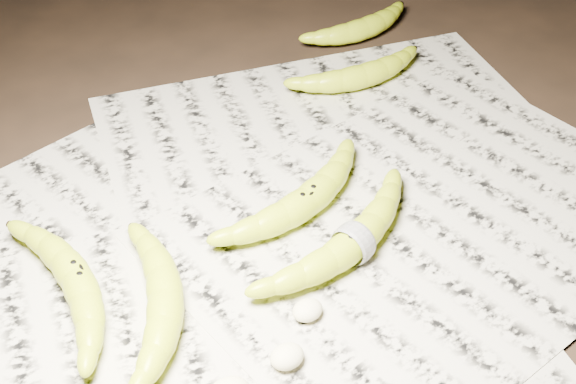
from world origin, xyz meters
TOP-DOWN VIEW (x-y plane):
  - ground at (0.00, 0.00)m, footprint 3.00×3.00m
  - newspaper_patch at (-0.02, 0.02)m, footprint 0.90×0.70m
  - banana_left_a at (-0.21, 0.07)m, footprint 0.07×0.20m
  - banana_left_b at (-0.16, -0.01)m, footprint 0.14×0.19m
  - banana_center at (0.04, 0.03)m, footprint 0.21×0.10m
  - banana_taped at (0.04, -0.05)m, footprint 0.22×0.11m
  - banana_upper_a at (0.25, 0.20)m, footprint 0.18×0.08m
  - banana_upper_b at (0.34, 0.30)m, footprint 0.16×0.06m
  - measuring_tape at (0.04, -0.05)m, footprint 0.01×0.05m
  - flesh_chunk_b at (-0.10, -0.12)m, footprint 0.03×0.03m
  - flesh_chunk_c at (-0.05, -0.09)m, footprint 0.03×0.03m

SIDE VIEW (x-z plane):
  - ground at x=0.00m, z-range 0.00..0.00m
  - newspaper_patch at x=-0.02m, z-range 0.00..0.01m
  - flesh_chunk_c at x=-0.05m, z-range 0.01..0.03m
  - flesh_chunk_b at x=-0.10m, z-range 0.01..0.03m
  - banana_upper_b at x=0.34m, z-range 0.01..0.04m
  - banana_upper_a at x=0.25m, z-range 0.01..0.04m
  - banana_left_a at x=-0.21m, z-range 0.01..0.04m
  - banana_left_b at x=-0.16m, z-range 0.01..0.04m
  - banana_taped at x=0.04m, z-range 0.01..0.04m
  - measuring_tape at x=0.04m, z-range 0.00..0.05m
  - banana_center at x=0.04m, z-range 0.01..0.04m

